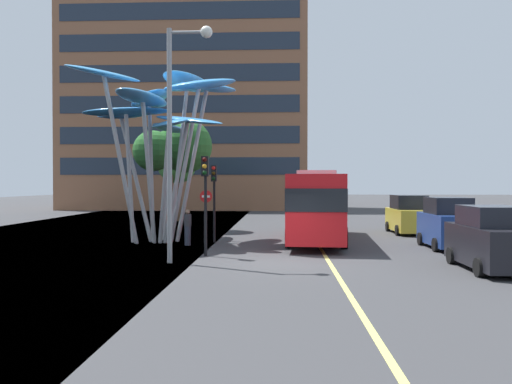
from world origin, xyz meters
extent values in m
cube|color=#38383A|center=(0.00, 0.00, -0.05)|extent=(120.00, 240.00, 0.10)
cube|color=#E0D666|center=(1.77, 0.00, 0.00)|extent=(0.16, 144.00, 0.01)
cube|color=red|center=(1.80, 7.26, 1.83)|extent=(3.29, 10.94, 2.96)
cube|color=black|center=(1.80, 7.26, 2.24)|extent=(3.32, 11.05, 0.95)
cube|color=yellow|center=(2.20, 12.58, 3.01)|extent=(1.37, 0.20, 0.36)
cube|color=#B2B2B7|center=(1.80, 7.26, 3.43)|extent=(2.14, 3.90, 0.24)
cylinder|color=black|center=(3.29, 10.50, 0.48)|extent=(0.35, 0.98, 0.96)
cylinder|color=black|center=(0.81, 10.68, 0.48)|extent=(0.35, 0.98, 0.96)
cylinder|color=black|center=(2.83, 4.21, 0.48)|extent=(0.35, 0.98, 0.96)
cylinder|color=black|center=(0.34, 4.39, 0.48)|extent=(0.35, 0.98, 0.96)
cylinder|color=#9EA0A5|center=(-4.73, 6.36, 3.88)|extent=(1.65, 0.24, 7.80)
ellipsoid|color=#388EDB|center=(-4.01, 6.34, 7.76)|extent=(3.65, 1.76, 0.96)
cylinder|color=#9EA0A5|center=(-4.49, 7.05, 3.91)|extent=(1.70, 0.84, 7.86)
ellipsoid|color=#4299E0|center=(-3.78, 7.34, 7.82)|extent=(3.30, 2.26, 0.51)
cylinder|color=#9EA0A5|center=(-5.35, 7.99, 4.19)|extent=(0.94, 1.64, 8.41)
ellipsoid|color=#4CA3E5|center=(-5.01, 8.67, 8.37)|extent=(3.08, 4.03, 1.10)
cylinder|color=#9EA0A5|center=(-6.00, 7.98, 2.94)|extent=(0.31, 1.36, 5.91)
ellipsoid|color=#4CA3E5|center=(-5.96, 8.55, 5.88)|extent=(1.66, 4.40, 0.37)
cylinder|color=#9EA0A5|center=(-6.70, 7.46, 3.65)|extent=(0.60, 0.89, 7.32)
ellipsoid|color=#4299E0|center=(-6.87, 7.77, 7.30)|extent=(3.53, 4.60, 0.81)
cylinder|color=#9EA0A5|center=(-7.35, 6.86, 3.20)|extent=(1.99, 0.93, 6.45)
ellipsoid|color=#2D7FD1|center=(-8.21, 7.20, 6.39)|extent=(3.08, 2.22, 0.50)
cylinder|color=#9EA0A5|center=(-7.50, 6.32, 3.23)|extent=(0.55, 0.23, 6.47)
ellipsoid|color=#388EDB|center=(-7.67, 6.31, 6.46)|extent=(4.42, 1.57, 0.57)
cylinder|color=#9EA0A5|center=(-7.65, 5.33, 4.03)|extent=(1.56, 1.18, 8.10)
ellipsoid|color=#4299E0|center=(-8.30, 4.88, 8.06)|extent=(3.62, 3.05, 0.86)
cylinder|color=#9EA0A5|center=(-6.32, 5.43, 3.44)|extent=(0.46, 1.42, 6.92)
ellipsoid|color=#4CA3E5|center=(-6.43, 4.83, 6.88)|extent=(2.39, 4.42, 0.59)
cylinder|color=#9EA0A5|center=(-5.57, 5.52, 2.86)|extent=(0.99, 1.38, 5.77)
ellipsoid|color=#4299E0|center=(-5.21, 4.97, 5.72)|extent=(2.88, 3.42, 0.70)
cylinder|color=#9EA0A5|center=(-5.03, 5.66, 2.95)|extent=(1.57, 1.13, 5.96)
ellipsoid|color=#4299E0|center=(-4.38, 5.23, 5.91)|extent=(4.17, 3.36, 0.95)
cylinder|color=black|center=(-3.03, 1.60, 2.00)|extent=(0.12, 0.12, 4.00)
cube|color=black|center=(-3.03, 1.46, 3.60)|extent=(0.28, 0.24, 0.80)
sphere|color=#390706|center=(-3.03, 1.33, 3.86)|extent=(0.18, 0.18, 0.18)
sphere|color=orange|center=(-3.03, 1.33, 3.60)|extent=(0.18, 0.18, 0.18)
sphere|color=black|center=(-3.03, 1.33, 3.34)|extent=(0.18, 0.18, 0.18)
cylinder|color=black|center=(-3.31, 6.54, 1.91)|extent=(0.12, 0.12, 3.82)
cube|color=black|center=(-3.31, 6.40, 3.42)|extent=(0.28, 0.24, 0.80)
sphere|color=red|center=(-3.31, 6.27, 3.68)|extent=(0.18, 0.18, 0.18)
sphere|color=#3A2707|center=(-3.31, 6.27, 3.42)|extent=(0.18, 0.18, 0.18)
sphere|color=black|center=(-3.31, 6.27, 3.16)|extent=(0.18, 0.18, 0.18)
cube|color=black|center=(7.07, -1.32, 0.83)|extent=(1.82, 4.28, 1.30)
cube|color=black|center=(7.07, -1.32, 1.82)|extent=(1.68, 2.35, 0.69)
cylinder|color=black|center=(7.98, 0.01, 0.30)|extent=(0.20, 0.60, 0.60)
cylinder|color=black|center=(6.16, 0.01, 0.30)|extent=(0.20, 0.60, 0.60)
cylinder|color=black|center=(6.16, -2.64, 0.30)|extent=(0.20, 0.60, 0.60)
cube|color=navy|center=(7.47, 4.54, 0.87)|extent=(1.76, 3.84, 1.37)
cube|color=black|center=(7.47, 4.54, 1.93)|extent=(1.62, 2.11, 0.74)
cylinder|color=black|center=(8.35, 5.73, 0.30)|extent=(0.20, 0.60, 0.60)
cylinder|color=black|center=(6.59, 5.73, 0.30)|extent=(0.20, 0.60, 0.60)
cylinder|color=black|center=(8.35, 3.35, 0.30)|extent=(0.20, 0.60, 0.60)
cylinder|color=black|center=(6.59, 3.35, 0.30)|extent=(0.20, 0.60, 0.60)
cube|color=gold|center=(7.45, 11.54, 0.81)|extent=(1.84, 4.27, 1.25)
cube|color=black|center=(7.45, 11.54, 1.84)|extent=(1.70, 2.35, 0.81)
cylinder|color=black|center=(8.37, 12.87, 0.30)|extent=(0.20, 0.60, 0.60)
cylinder|color=black|center=(6.52, 12.87, 0.30)|extent=(0.20, 0.60, 0.60)
cylinder|color=black|center=(8.37, 10.22, 0.30)|extent=(0.20, 0.60, 0.60)
cylinder|color=black|center=(6.52, 10.22, 0.30)|extent=(0.20, 0.60, 0.60)
cylinder|color=gray|center=(-4.08, -0.24, 4.28)|extent=(0.18, 0.18, 8.57)
cylinder|color=gray|center=(-3.40, -0.24, 8.42)|extent=(1.37, 0.12, 0.12)
sphere|color=silver|center=(-2.72, -0.24, 8.42)|extent=(0.44, 0.44, 0.44)
cylinder|color=brown|center=(-6.91, 12.98, 1.72)|extent=(0.39, 0.39, 3.44)
sphere|color=#286028|center=(-7.72, 12.00, 4.90)|extent=(2.47, 2.47, 2.47)
sphere|color=#286028|center=(-6.01, 13.31, 5.07)|extent=(2.42, 2.42, 2.42)
sphere|color=#286028|center=(-5.95, 13.07, 5.26)|extent=(3.36, 3.36, 3.36)
cylinder|color=brown|center=(-7.93, 20.96, 1.73)|extent=(0.40, 0.40, 3.46)
sphere|color=#428438|center=(-8.08, 21.32, 6.12)|extent=(2.77, 2.77, 2.77)
sphere|color=#428438|center=(-8.13, 21.19, 4.45)|extent=(3.07, 3.07, 3.07)
sphere|color=#428438|center=(-8.82, 21.60, 5.76)|extent=(2.79, 2.79, 2.79)
cylinder|color=#2D3342|center=(-4.40, 5.17, 0.46)|extent=(0.29, 0.29, 0.91)
cylinder|color=#333338|center=(-4.40, 5.17, 1.19)|extent=(0.34, 0.34, 0.56)
sphere|color=#937056|center=(-4.40, 5.17, 1.58)|extent=(0.22, 0.22, 0.22)
cylinder|color=gray|center=(-3.64, 6.01, 1.30)|extent=(0.08, 0.08, 2.59)
cylinder|color=red|center=(-3.64, 5.98, 2.29)|extent=(0.60, 0.03, 0.60)
cube|color=white|center=(-3.64, 5.95, 2.29)|extent=(0.40, 0.04, 0.11)
cube|color=brown|center=(-10.90, 41.98, 11.57)|extent=(27.47, 12.10, 23.13)
cube|color=#1E2838|center=(-10.90, 35.91, 4.79)|extent=(25.82, 0.08, 1.85)
cube|color=#1E2838|center=(-10.90, 35.91, 8.10)|extent=(25.82, 0.08, 1.85)
cube|color=#1E2838|center=(-10.90, 35.91, 11.40)|extent=(25.82, 0.08, 1.85)
cube|color=#1E2838|center=(-10.90, 35.91, 14.71)|extent=(25.82, 0.08, 1.85)
cube|color=#1E2838|center=(-10.90, 35.91, 18.01)|extent=(25.82, 0.08, 1.85)
cube|color=#1E2838|center=(-10.90, 35.91, 21.31)|extent=(25.82, 0.08, 1.85)
camera|label=1|loc=(-0.03, -19.02, 2.91)|focal=36.38mm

